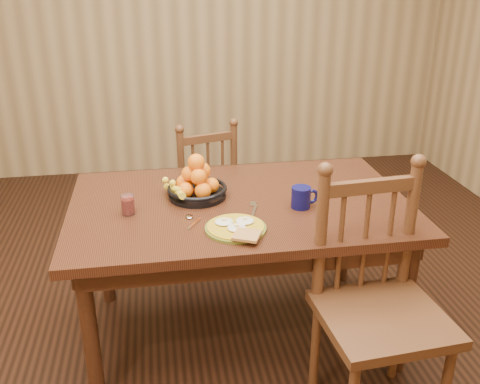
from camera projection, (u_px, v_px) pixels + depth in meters
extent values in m
cube|color=black|center=(240.00, 330.00, 2.84)|extent=(4.50, 5.00, 0.01)
cube|color=olive|center=(193.00, 19.00, 4.57)|extent=(4.50, 0.01, 2.70)
cube|color=black|center=(240.00, 206.00, 2.55)|extent=(1.60, 1.00, 0.04)
cube|color=black|center=(228.00, 186.00, 2.96)|extent=(1.40, 0.04, 0.10)
cube|color=black|center=(256.00, 264.00, 2.20)|extent=(1.40, 0.04, 0.10)
cube|color=black|center=(381.00, 209.00, 2.69)|extent=(0.04, 0.84, 0.10)
cube|color=black|center=(87.00, 231.00, 2.47)|extent=(0.04, 0.84, 0.10)
cylinder|color=black|center=(91.00, 338.00, 2.24)|extent=(0.07, 0.07, 0.70)
cylinder|color=black|center=(405.00, 306.00, 2.44)|extent=(0.07, 0.07, 0.70)
cylinder|color=black|center=(104.00, 246.00, 2.96)|extent=(0.07, 0.07, 0.70)
cylinder|color=black|center=(345.00, 227.00, 3.17)|extent=(0.07, 0.07, 0.70)
cube|color=#432514|center=(199.00, 192.00, 3.47)|extent=(0.50, 0.49, 0.04)
cylinder|color=#432514|center=(215.00, 209.00, 3.76)|extent=(0.03, 0.03, 0.41)
cylinder|color=#432514|center=(168.00, 217.00, 3.63)|extent=(0.03, 0.03, 0.41)
cylinder|color=#432514|center=(233.00, 228.00, 3.49)|extent=(0.03, 0.03, 0.41)
cylinder|color=#432514|center=(184.00, 238.00, 3.36)|extent=(0.03, 0.03, 0.41)
cylinder|color=#432514|center=(234.00, 161.00, 3.29)|extent=(0.04, 0.04, 0.49)
cylinder|color=#432514|center=(181.00, 169.00, 3.16)|extent=(0.04, 0.04, 0.49)
cylinder|color=#432514|center=(208.00, 173.00, 3.24)|extent=(0.02, 0.02, 0.38)
cube|color=#432514|center=(207.00, 138.00, 3.16)|extent=(0.34, 0.12, 0.05)
cube|color=#432514|center=(383.00, 318.00, 2.13)|extent=(0.52, 0.50, 0.04)
cylinder|color=#432514|center=(315.00, 348.00, 2.35)|extent=(0.04, 0.04, 0.47)
cylinder|color=#432514|center=(397.00, 334.00, 2.44)|extent=(0.04, 0.04, 0.47)
cylinder|color=#432514|center=(321.00, 236.00, 2.16)|extent=(0.05, 0.05, 0.57)
cylinder|color=#432514|center=(409.00, 226.00, 2.24)|extent=(0.05, 0.05, 0.57)
cylinder|color=#432514|center=(365.00, 243.00, 2.22)|extent=(0.02, 0.02, 0.44)
cube|color=#432514|center=(371.00, 186.00, 2.12)|extent=(0.40, 0.06, 0.06)
cylinder|color=#59601E|center=(236.00, 228.00, 2.28)|extent=(0.26, 0.26, 0.01)
cylinder|color=#B89117|center=(236.00, 227.00, 2.27)|extent=(0.24, 0.24, 0.01)
ellipsoid|color=silver|center=(224.00, 222.00, 2.29)|extent=(0.08, 0.08, 0.01)
cube|color=#F2E08C|center=(224.00, 219.00, 2.29)|extent=(0.02, 0.02, 0.01)
ellipsoid|color=silver|center=(245.00, 221.00, 2.30)|extent=(0.08, 0.08, 0.01)
cube|color=#F2E08C|center=(245.00, 218.00, 2.30)|extent=(0.02, 0.02, 0.01)
ellipsoid|color=silver|center=(237.00, 228.00, 2.24)|extent=(0.08, 0.08, 0.01)
cube|color=#F2E08C|center=(237.00, 225.00, 2.24)|extent=(0.02, 0.02, 0.01)
cube|color=brown|center=(247.00, 235.00, 2.18)|extent=(0.14, 0.14, 0.01)
cube|color=silver|center=(254.00, 212.00, 2.43)|extent=(0.06, 0.14, 0.00)
cube|color=silver|center=(253.00, 204.00, 2.51)|extent=(0.04, 0.05, 0.00)
cube|color=silver|center=(194.00, 224.00, 2.32)|extent=(0.07, 0.11, 0.00)
ellipsoid|color=silver|center=(189.00, 216.00, 2.38)|extent=(0.03, 0.04, 0.01)
cylinder|color=#0B0B3D|center=(301.00, 197.00, 2.47)|extent=(0.09, 0.09, 0.10)
torus|color=#0B0B3D|center=(312.00, 197.00, 2.47)|extent=(0.07, 0.03, 0.07)
cylinder|color=black|center=(301.00, 188.00, 2.45)|extent=(0.08, 0.08, 0.00)
cylinder|color=silver|center=(128.00, 205.00, 2.40)|extent=(0.06, 0.06, 0.09)
cylinder|color=maroon|center=(128.00, 206.00, 2.41)|extent=(0.05, 0.05, 0.07)
cylinder|color=black|center=(197.00, 195.00, 2.59)|extent=(0.28, 0.28, 0.02)
torus|color=black|center=(197.00, 188.00, 2.58)|extent=(0.29, 0.29, 0.02)
cylinder|color=black|center=(197.00, 196.00, 2.59)|extent=(0.10, 0.10, 0.01)
sphere|color=orange|center=(211.00, 185.00, 2.58)|extent=(0.07, 0.07, 0.07)
sphere|color=orange|center=(200.00, 180.00, 2.64)|extent=(0.08, 0.08, 0.08)
sphere|color=orange|center=(185.00, 183.00, 2.60)|extent=(0.08, 0.08, 0.08)
sphere|color=orange|center=(186.00, 190.00, 2.53)|extent=(0.07, 0.07, 0.07)
sphere|color=orange|center=(203.00, 191.00, 2.51)|extent=(0.08, 0.08, 0.08)
sphere|color=orange|center=(202.00, 171.00, 2.58)|extent=(0.08, 0.08, 0.08)
sphere|color=orange|center=(189.00, 174.00, 2.55)|extent=(0.07, 0.07, 0.07)
sphere|color=orange|center=(198.00, 177.00, 2.51)|extent=(0.08, 0.08, 0.08)
sphere|color=orange|center=(196.00, 162.00, 2.52)|extent=(0.08, 0.08, 0.08)
cylinder|color=yellow|center=(179.00, 193.00, 2.53)|extent=(0.10, 0.17, 0.07)
cylinder|color=yellow|center=(174.00, 189.00, 2.57)|extent=(0.14, 0.15, 0.07)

